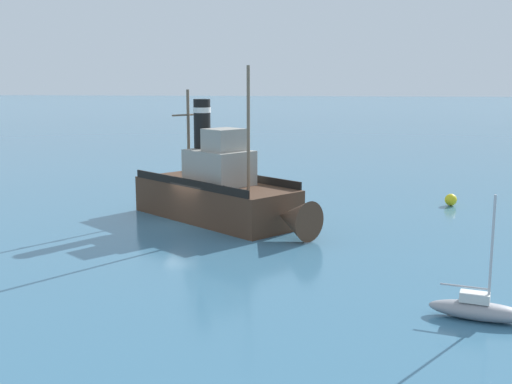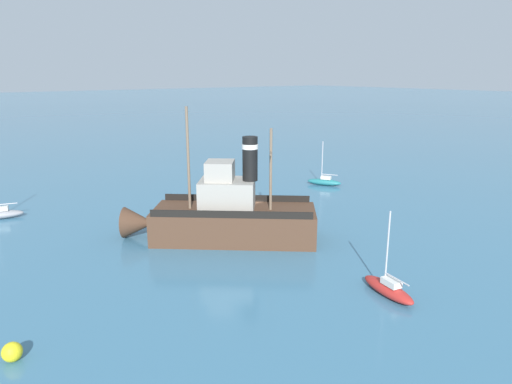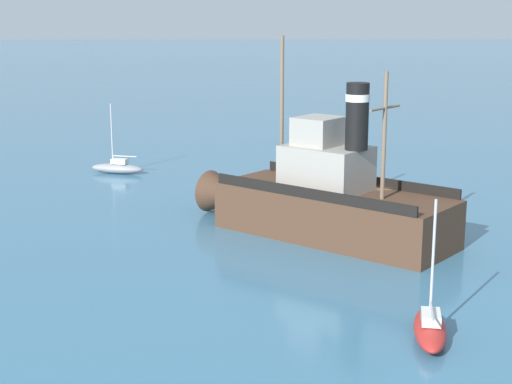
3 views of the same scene
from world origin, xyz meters
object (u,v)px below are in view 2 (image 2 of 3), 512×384
object	(u,v)px
old_tugboat	(226,216)
mooring_buoy	(12,352)
sailboat_teal	(324,181)
sailboat_red	(388,288)

from	to	relation	value
old_tugboat	mooring_buoy	xyz separation A→B (m)	(-6.92, 15.75, -1.40)
sailboat_teal	sailboat_red	distance (m)	26.04
sailboat_teal	sailboat_red	world-z (taller)	same
old_tugboat	sailboat_teal	xyz separation A→B (m)	(7.68, -18.17, -1.40)
old_tugboat	mooring_buoy	world-z (taller)	old_tugboat
old_tugboat	sailboat_teal	world-z (taller)	old_tugboat
old_tugboat	sailboat_red	world-z (taller)	old_tugboat
sailboat_teal	old_tugboat	bearing A→B (deg)	112.92
old_tugboat	sailboat_teal	size ratio (longest dim) A/B	2.69
sailboat_teal	mooring_buoy	xyz separation A→B (m)	(-14.60, 33.91, 0.01)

